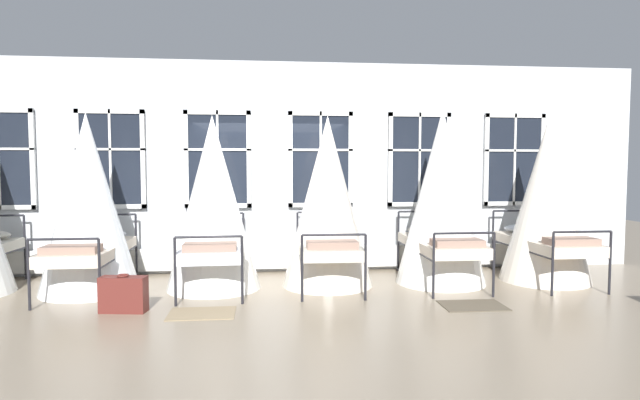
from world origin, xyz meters
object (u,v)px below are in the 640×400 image
at_px(cot_fifth, 441,199).
at_px(suitcase_dark, 123,294).
at_px(cot_third, 213,205).
at_px(cot_sixth, 546,203).
at_px(cot_second, 88,206).
at_px(cot_fourth, 328,204).

relative_size(cot_fifth, suitcase_dark, 4.57).
relative_size(cot_third, suitcase_dark, 4.33).
distance_m(cot_third, cot_fifth, 3.43).
height_order(cot_third, cot_sixth, cot_third).
bearing_deg(cot_second, cot_sixth, -90.04).
height_order(cot_second, cot_fourth, cot_second).
relative_size(cot_fifth, cot_sixth, 1.06).
distance_m(cot_third, suitcase_dark, 1.83).
distance_m(cot_second, cot_third, 1.74).
xyz_separation_m(cot_third, cot_sixth, (5.10, -0.02, -0.00)).
height_order(cot_fourth, cot_sixth, cot_fourth).
bearing_deg(cot_third, cot_fifth, -91.55).
height_order(cot_second, cot_sixth, cot_second).
distance_m(cot_fourth, cot_sixth, 3.42).
xyz_separation_m(cot_fourth, cot_sixth, (3.42, -0.05, -0.01)).
relative_size(cot_second, cot_fifth, 0.95).
xyz_separation_m(cot_second, cot_fifth, (5.17, 0.03, 0.06)).
relative_size(cot_fourth, cot_fifth, 0.95).
relative_size(cot_fourth, suitcase_dark, 4.34).
height_order(cot_second, suitcase_dark, cot_second).
relative_size(cot_second, cot_fourth, 1.01).
bearing_deg(cot_fourth, cot_fifth, -88.97).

